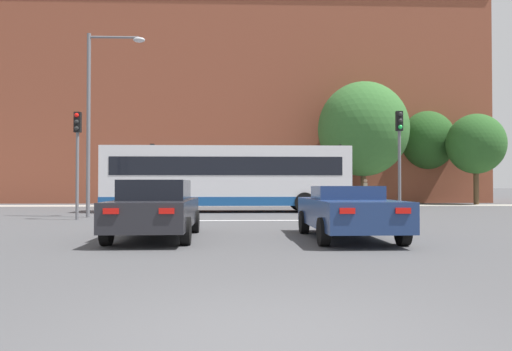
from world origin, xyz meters
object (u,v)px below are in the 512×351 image
pedestrian_walking_east (365,190)px  traffic_light_near_left (77,147)px  traffic_light_far_right (340,163)px  car_roadster_right (348,211)px  pedestrian_waiting (172,191)px  bus_crossing_lead (227,177)px  car_saloon_left (156,208)px  traffic_light_near_right (400,147)px  street_lamp_junction (98,105)px  traffic_light_far_left (152,164)px

pedestrian_walking_east → traffic_light_near_left: bearing=137.8°
traffic_light_far_right → pedestrian_walking_east: 2.40m
car_roadster_right → pedestrian_waiting: (-7.08, 20.56, 0.28)m
traffic_light_near_left → car_roadster_right: bearing=-38.5°
bus_crossing_lead → traffic_light_near_left: bearing=134.1°
traffic_light_far_right → pedestrian_walking_east: traffic_light_far_right is taller
car_saloon_left → traffic_light_near_left: traffic_light_near_left is taller
traffic_light_near_right → pedestrian_walking_east: (1.90, 12.71, -1.87)m
bus_crossing_lead → traffic_light_near_left: traffic_light_near_left is taller
car_saloon_left → pedestrian_waiting: size_ratio=2.89×
pedestrian_waiting → car_saloon_left: bearing=-113.2°
traffic_light_near_right → bus_crossing_lead: bearing=142.5°
traffic_light_near_left → traffic_light_near_right: bearing=0.6°
street_lamp_junction → pedestrian_walking_east: (14.34, 11.31, -3.71)m
car_roadster_right → traffic_light_near_right: (3.75, 7.33, 2.22)m
car_saloon_left → traffic_light_near_right: traffic_light_near_right is taller
traffic_light_far_right → pedestrian_waiting: size_ratio=2.46×
traffic_light_far_right → pedestrian_waiting: (-11.07, 0.55, -1.80)m
traffic_light_near_right → pedestrian_walking_east: traffic_light_near_right is taller
bus_crossing_lead → street_lamp_junction: street_lamp_junction is taller
car_saloon_left → traffic_light_far_left: 20.20m
traffic_light_near_left → pedestrian_waiting: traffic_light_near_left is taller
traffic_light_near_left → pedestrian_walking_east: bearing=41.1°
traffic_light_near_left → car_saloon_left: bearing=-58.8°
car_saloon_left → pedestrian_waiting: pedestrian_waiting is taller
car_roadster_right → traffic_light_near_left: traffic_light_near_left is taller
traffic_light_near_right → traffic_light_near_left: traffic_light_near_right is taller
bus_crossing_lead → street_lamp_junction: 7.34m
traffic_light_far_left → pedestrian_walking_east: size_ratio=2.29×
car_roadster_right → traffic_light_near_left: 11.77m
traffic_light_far_right → traffic_light_far_left: (-12.33, 0.08, -0.05)m
car_roadster_right → traffic_light_far_right: (4.00, 20.01, 2.08)m
traffic_light_far_right → street_lamp_junction: (-12.68, -11.27, 1.97)m
car_roadster_right → bus_crossing_lead: bearing=103.6°
car_saloon_left → bus_crossing_lead: (1.55, 12.47, 1.00)m
bus_crossing_lead → traffic_light_far_left: (-5.02, 7.33, 0.96)m
traffic_light_near_left → street_lamp_junction: 2.48m
car_saloon_left → pedestrian_waiting: (-2.21, 20.27, 0.22)m
traffic_light_near_right → traffic_light_far_left: bearing=133.5°
traffic_light_far_right → bus_crossing_lead: bearing=-135.2°
pedestrian_waiting → pedestrian_walking_east: pedestrian_walking_east is taller
bus_crossing_lead → traffic_light_near_left: size_ratio=2.90×
traffic_light_far_left → pedestrian_walking_east: (13.99, -0.05, -1.69)m
car_saloon_left → traffic_light_near_right: bearing=38.5°
bus_crossing_lead → pedestrian_waiting: bus_crossing_lead is taller
car_roadster_right → traffic_light_near_right: traffic_light_near_right is taller
bus_crossing_lead → pedestrian_waiting: (-3.76, 7.80, -0.79)m
car_roadster_right → pedestrian_waiting: 21.75m
pedestrian_waiting → traffic_light_near_left: bearing=-127.8°
pedestrian_walking_east → pedestrian_waiting: bearing=94.4°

